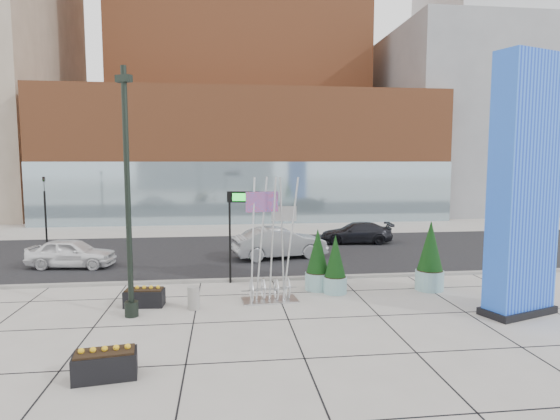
{
  "coord_description": "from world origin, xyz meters",
  "views": [
    {
      "loc": [
        -1.02,
        -15.36,
        5.04
      ],
      "look_at": [
        1.1,
        2.0,
        3.21
      ],
      "focal_mm": 30.0,
      "sensor_mm": 36.0,
      "label": 1
    }
  ],
  "objects": [
    {
      "name": "overhead_street_sign",
      "position": [
        -0.12,
        3.8,
        3.28
      ],
      "size": [
        1.79,
        0.5,
        3.82
      ],
      "rotation": [
        0.0,
        0.0,
        -0.19
      ],
      "color": "black",
      "rests_on": "ground"
    },
    {
      "name": "round_planter_east",
      "position": [
        7.0,
        1.8,
        1.3
      ],
      "size": [
        1.1,
        1.1,
        2.75
      ],
      "color": "#91C1C3",
      "rests_on": "ground"
    },
    {
      "name": "round_planter_west",
      "position": [
        2.62,
        2.35,
        1.15
      ],
      "size": [
        0.97,
        0.97,
        2.43
      ],
      "color": "#91C1C3",
      "rests_on": "ground"
    },
    {
      "name": "building_grey_parking",
      "position": [
        26.0,
        32.0,
        9.0
      ],
      "size": [
        20.0,
        18.0,
        18.0
      ],
      "primitive_type": "cube",
      "color": "slate",
      "rests_on": "ground"
    },
    {
      "name": "box_planter_south",
      "position": [
        -3.8,
        -4.5,
        0.36
      ],
      "size": [
        1.51,
        0.91,
        0.78
      ],
      "rotation": [
        0.0,
        0.0,
        0.15
      ],
      "color": "black",
      "rests_on": "ground"
    },
    {
      "name": "box_planter_north",
      "position": [
        -3.8,
        1.0,
        0.34
      ],
      "size": [
        1.39,
        0.77,
        0.74
      ],
      "rotation": [
        0.0,
        0.0,
        -0.07
      ],
      "color": "black",
      "rests_on": "ground"
    },
    {
      "name": "curb_edge",
      "position": [
        0.0,
        4.0,
        0.06
      ],
      "size": [
        80.0,
        0.3,
        0.12
      ],
      "primitive_type": "cube",
      "color": "gray",
      "rests_on": "ground"
    },
    {
      "name": "public_art_sculpture",
      "position": [
        0.63,
        1.1,
        1.18
      ],
      "size": [
        2.05,
        1.14,
        4.51
      ],
      "rotation": [
        0.0,
        0.0,
        0.08
      ],
      "color": "silver",
      "rests_on": "ground"
    },
    {
      "name": "blue_pylon",
      "position": [
        8.63,
        -1.35,
        4.08
      ],
      "size": [
        2.76,
        1.89,
        8.45
      ],
      "rotation": [
        0.0,
        0.0,
        0.33
      ],
      "color": "#0E2FD2",
      "rests_on": "ground"
    },
    {
      "name": "car_dark_east",
      "position": [
        7.08,
        12.35,
        0.64
      ],
      "size": [
        4.54,
        2.18,
        1.27
      ],
      "primitive_type": "imported",
      "rotation": [
        0.0,
        0.0,
        -1.66
      ],
      "color": "black",
      "rests_on": "ground"
    },
    {
      "name": "round_planter_mid",
      "position": [
        3.2,
        1.8,
        1.07
      ],
      "size": [
        0.9,
        0.9,
        2.26
      ],
      "color": "#91C1C3",
      "rests_on": "ground"
    },
    {
      "name": "traffic_signal",
      "position": [
        -12.0,
        15.0,
        2.3
      ],
      "size": [
        0.15,
        0.18,
        4.1
      ],
      "color": "black",
      "rests_on": "ground"
    },
    {
      "name": "concrete_bollard",
      "position": [
        -2.07,
        0.42,
        0.4
      ],
      "size": [
        0.41,
        0.41,
        0.79
      ],
      "primitive_type": "cylinder",
      "color": "gray",
      "rests_on": "ground"
    },
    {
      "name": "tower_podium",
      "position": [
        1.0,
        27.0,
        5.5
      ],
      "size": [
        34.0,
        10.0,
        11.0
      ],
      "primitive_type": "cube",
      "color": "brown",
      "rests_on": "ground"
    },
    {
      "name": "car_white_west",
      "position": [
        -8.21,
        7.53,
        0.69
      ],
      "size": [
        4.21,
        2.15,
        1.37
      ],
      "primitive_type": "imported",
      "rotation": [
        0.0,
        0.0,
        1.44
      ],
      "color": "white",
      "rests_on": "ground"
    },
    {
      "name": "ground",
      "position": [
        0.0,
        0.0,
        0.0
      ],
      "size": [
        160.0,
        160.0,
        0.0
      ],
      "primitive_type": "plane",
      "color": "#9E9991",
      "rests_on": "ground"
    },
    {
      "name": "car_silver_mid",
      "position": [
        1.87,
        8.5,
        0.8
      ],
      "size": [
        5.09,
        2.61,
        1.6
      ],
      "primitive_type": "imported",
      "rotation": [
        0.0,
        0.0,
        1.77
      ],
      "color": "#96989D",
      "rests_on": "ground"
    },
    {
      "name": "street_asphalt",
      "position": [
        0.0,
        10.0,
        0.01
      ],
      "size": [
        80.0,
        12.0,
        0.02
      ],
      "primitive_type": "cube",
      "color": "black",
      "rests_on": "ground"
    },
    {
      "name": "lamp_post",
      "position": [
        -4.04,
        -0.07,
        3.27
      ],
      "size": [
        0.55,
        0.44,
        7.99
      ],
      "rotation": [
        0.0,
        0.0,
        -0.4
      ],
      "color": "black",
      "rests_on": "ground"
    },
    {
      "name": "tower_glass_front",
      "position": [
        1.0,
        22.2,
        2.5
      ],
      "size": [
        34.0,
        0.6,
        5.0
      ],
      "primitive_type": "cube",
      "color": "#8CA5B2",
      "rests_on": "ground"
    }
  ]
}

